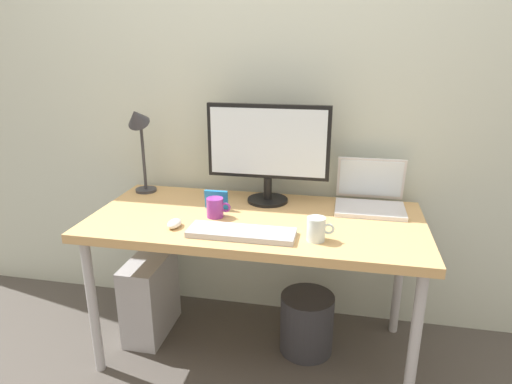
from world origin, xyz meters
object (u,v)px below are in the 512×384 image
at_px(coffee_mug, 215,208).
at_px(glass_cup, 317,229).
at_px(laptop, 370,196).
at_px(desk, 256,229).
at_px(mouse, 174,223).
at_px(computer_tower, 150,296).
at_px(wastebasket, 307,323).
at_px(photo_frame, 216,199).
at_px(keyboard, 241,233).
at_px(monitor, 268,147).
at_px(desk_lamp, 138,131).

height_order(coffee_mug, glass_cup, glass_cup).
bearing_deg(laptop, glass_cup, -117.30).
bearing_deg(desk, mouse, -150.23).
distance_m(mouse, computer_tower, 0.61).
xyz_separation_m(glass_cup, wastebasket, (-0.04, 0.24, -0.61)).
bearing_deg(desk, laptop, 24.80).
relative_size(mouse, photo_frame, 0.82).
bearing_deg(computer_tower, glass_cup, -15.12).
distance_m(mouse, coffee_mug, 0.21).
distance_m(keyboard, computer_tower, 0.79).
relative_size(desk, monitor, 2.53).
bearing_deg(photo_frame, laptop, 13.39).
height_order(coffee_mug, photo_frame, photo_frame).
bearing_deg(photo_frame, coffee_mug, -76.30).
xyz_separation_m(computer_tower, wastebasket, (0.81, 0.01, -0.06)).
height_order(photo_frame, computer_tower, photo_frame).
height_order(glass_cup, photo_frame, glass_cup).
distance_m(desk_lamp, photo_frame, 0.55).
xyz_separation_m(desk_lamp, coffee_mug, (0.47, -0.25, -0.29)).
bearing_deg(keyboard, laptop, 40.22).
bearing_deg(wastebasket, monitor, 143.42).
bearing_deg(desk, desk_lamp, 161.34).
relative_size(glass_cup, wastebasket, 0.36).
relative_size(desk, desk_lamp, 3.21).
bearing_deg(desk_lamp, desk, -18.66).
bearing_deg(wastebasket, photo_frame, 177.63).
bearing_deg(glass_cup, monitor, 123.14).
height_order(desk, computer_tower, desk).
bearing_deg(coffee_mug, glass_cup, -19.54).
bearing_deg(laptop, photo_frame, -166.61).
bearing_deg(monitor, coffee_mug, -128.01).
distance_m(desk_lamp, mouse, 0.61).
xyz_separation_m(desk, coffee_mug, (-0.18, -0.03, 0.10)).
xyz_separation_m(desk, monitor, (0.01, 0.22, 0.33)).
bearing_deg(monitor, computer_tower, -162.44).
height_order(keyboard, computer_tower, keyboard).
xyz_separation_m(photo_frame, computer_tower, (-0.36, -0.03, -0.55)).
bearing_deg(wastebasket, keyboard, -135.76).
distance_m(monitor, glass_cup, 0.54).
relative_size(monitor, computer_tower, 1.41).
bearing_deg(monitor, keyboard, -94.36).
xyz_separation_m(keyboard, computer_tower, (-0.55, 0.24, -0.51)).
distance_m(laptop, glass_cup, 0.48).
height_order(computer_tower, wastebasket, computer_tower).
relative_size(desk_lamp, photo_frame, 4.23).
distance_m(keyboard, coffee_mug, 0.24).
bearing_deg(coffee_mug, desk_lamp, 151.83).
xyz_separation_m(keyboard, glass_cup, (0.30, 0.01, 0.04)).
bearing_deg(photo_frame, desk, -17.69).
bearing_deg(laptop, desk, -155.20).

